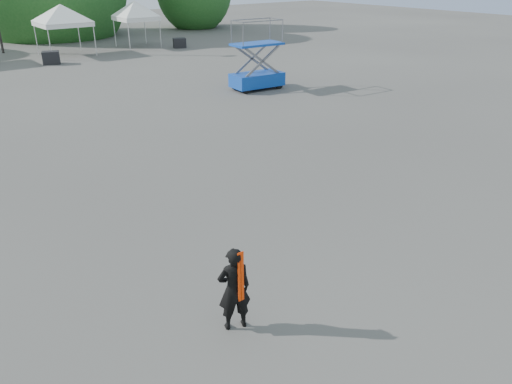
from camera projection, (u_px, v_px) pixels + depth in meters
ground at (221, 257)px, 10.74m from camera, size 120.00×120.00×0.00m
tent_f at (61, 8)px, 33.39m from camera, size 4.55×4.55×3.88m
tent_g at (135, 4)px, 36.76m from camera, size 3.86×3.86×3.88m
man at (234, 289)px, 8.36m from camera, size 0.66×0.54×1.56m
scissor_lift at (257, 55)px, 24.49m from camera, size 2.68×1.49×3.34m
crate_mid at (51, 58)px, 31.33m from camera, size 1.22×1.08×0.79m
crate_east at (180, 43)px, 37.51m from camera, size 1.09×0.97×0.70m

